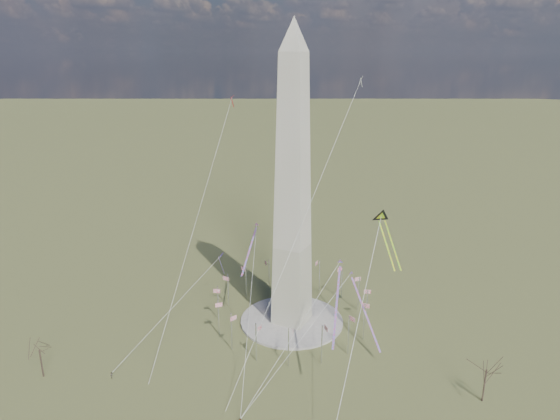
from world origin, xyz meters
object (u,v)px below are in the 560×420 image
at_px(person_west, 112,375).
at_px(kite_delta_black, 382,220).
at_px(washington_monument, 293,190).
at_px(tree_near, 487,367).

height_order(person_west, kite_delta_black, kite_delta_black).
distance_m(washington_monument, tree_near, 75.78).
relative_size(washington_monument, kite_delta_black, 6.07).
bearing_deg(washington_monument, person_west, -123.25).
bearing_deg(tree_near, kite_delta_black, 151.30).
bearing_deg(tree_near, washington_monument, 166.66).
bearing_deg(washington_monument, kite_delta_black, 8.23).
height_order(tree_near, person_west, tree_near).
xyz_separation_m(tree_near, person_west, (-98.15, -36.59, -9.73)).
bearing_deg(kite_delta_black, tree_near, 115.83).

